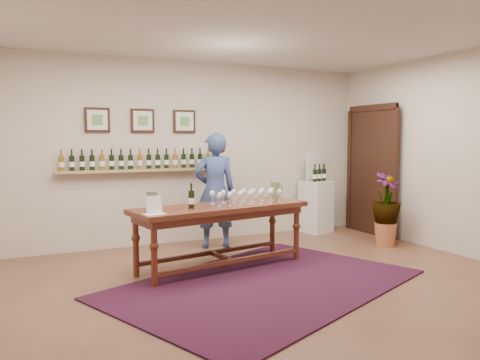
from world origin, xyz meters
name	(u,v)px	position (x,y,z in m)	size (l,w,h in m)	color
ground	(271,284)	(0.00, 0.00, 0.00)	(6.00, 6.00, 0.00)	brown
room_shell	(328,169)	(2.11, 1.86, 1.12)	(6.00, 6.00, 6.00)	beige
rug	(266,284)	(-0.06, 0.01, 0.01)	(3.35, 2.23, 0.02)	#4E0D19
tasting_table	(221,215)	(-0.24, 0.84, 0.67)	(2.32, 1.06, 0.79)	#401510
table_glasses	(247,196)	(0.13, 0.86, 0.88)	(1.30, 0.30, 0.18)	silver
table_bottles	(190,195)	(-0.67, 0.78, 0.95)	(0.30, 0.17, 0.32)	black
pitcher_left	(152,201)	(-1.13, 0.76, 0.91)	(0.14, 0.14, 0.22)	#5C6A41
pitcher_right	(275,190)	(0.69, 1.12, 0.91)	(0.15, 0.15, 0.23)	#5C6A41
menu_card	(154,205)	(-1.17, 0.52, 0.89)	(0.22, 0.16, 0.20)	silver
display_pedestal	(316,207)	(2.14, 2.23, 0.44)	(0.44, 0.44, 0.89)	silver
pedestal_bottles	(319,172)	(2.17, 2.18, 1.04)	(0.31, 0.08, 0.31)	black
info_sign	(314,166)	(2.16, 2.34, 1.14)	(0.37, 0.02, 0.51)	silver
potted_plant	(386,209)	(2.47, 0.88, 0.56)	(0.63, 0.63, 0.96)	#AB6039
person	(215,191)	(0.12, 1.91, 0.85)	(0.62, 0.41, 1.70)	navy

